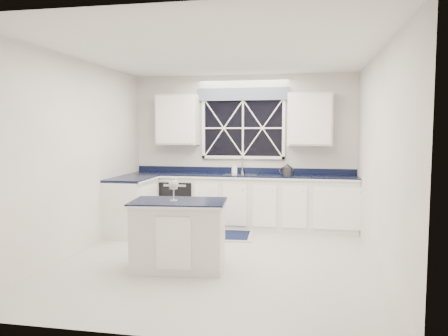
% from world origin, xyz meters
% --- Properties ---
extents(ground, '(4.50, 4.50, 0.00)m').
position_xyz_m(ground, '(0.00, 0.00, 0.00)').
color(ground, '#AEAEA9').
rests_on(ground, ground).
extents(back_wall, '(4.00, 0.10, 2.70)m').
position_xyz_m(back_wall, '(0.00, 2.25, 1.35)').
color(back_wall, silver).
rests_on(back_wall, ground).
extents(base_cabinets, '(3.99, 1.60, 0.90)m').
position_xyz_m(base_cabinets, '(-0.33, 1.78, 0.45)').
color(base_cabinets, silver).
rests_on(base_cabinets, ground).
extents(countertop, '(3.98, 0.64, 0.04)m').
position_xyz_m(countertop, '(0.00, 1.95, 0.92)').
color(countertop, black).
rests_on(countertop, base_cabinets).
extents(dishwasher, '(0.60, 0.58, 0.82)m').
position_xyz_m(dishwasher, '(-1.10, 1.95, 0.41)').
color(dishwasher, black).
rests_on(dishwasher, ground).
extents(window, '(1.65, 0.09, 1.26)m').
position_xyz_m(window, '(0.00, 2.20, 1.83)').
color(window, black).
rests_on(window, ground).
extents(upper_cabinets, '(3.10, 0.34, 0.90)m').
position_xyz_m(upper_cabinets, '(0.00, 2.08, 1.90)').
color(upper_cabinets, silver).
rests_on(upper_cabinets, ground).
extents(faucet, '(0.05, 0.20, 0.30)m').
position_xyz_m(faucet, '(0.00, 2.14, 1.10)').
color(faucet, '#ADADAF').
rests_on(faucet, countertop).
extents(island, '(1.21, 0.80, 0.85)m').
position_xyz_m(island, '(-0.41, -0.48, 0.43)').
color(island, silver).
rests_on(island, ground).
extents(rug, '(1.31, 0.84, 0.02)m').
position_xyz_m(rug, '(-0.33, 1.28, 0.01)').
color(rug, '#ADACA8').
rests_on(rug, ground).
extents(kettle, '(0.27, 0.22, 0.20)m').
position_xyz_m(kettle, '(0.81, 1.97, 1.03)').
color(kettle, '#2C2C2E').
rests_on(kettle, countertop).
extents(wine_glass, '(0.12, 0.12, 0.28)m').
position_xyz_m(wine_glass, '(-0.46, -0.49, 1.04)').
color(wine_glass, silver).
rests_on(wine_glass, island).
extents(soap_bottle, '(0.11, 0.11, 0.19)m').
position_xyz_m(soap_bottle, '(-0.15, 2.17, 1.04)').
color(soap_bottle, silver).
rests_on(soap_bottle, countertop).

